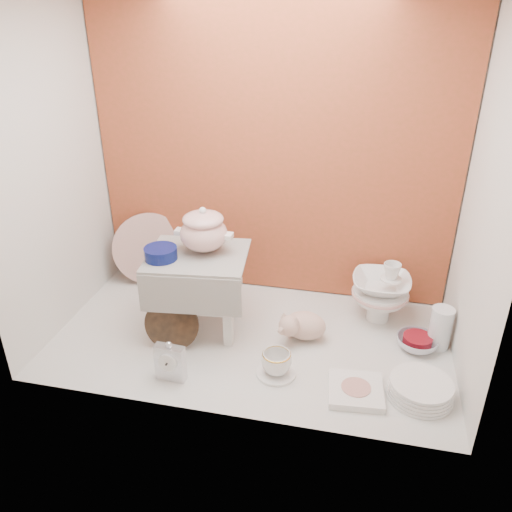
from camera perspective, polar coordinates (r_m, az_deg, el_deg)
The scene contains 17 objects.
ground at distance 2.43m, azimuth -0.57°, elevation -9.04°, with size 1.80×1.80×0.00m, color silver.
niche_shell at distance 2.19m, azimuth 0.41°, elevation 13.90°, with size 1.86×1.03×1.53m.
step_stool at distance 2.41m, azimuth -6.26°, elevation -3.92°, with size 0.44×0.38×0.39m, color silver, non-canonical shape.
soup_tureen at distance 2.31m, azimuth -5.83°, elevation 2.95°, with size 0.25×0.25×0.21m, color white, non-canonical shape.
cobalt_bowl at distance 2.30m, azimuth -10.50°, elevation 0.31°, with size 0.15×0.15×0.05m, color #0A1350.
floral_platter at distance 2.85m, azimuth -11.70°, elevation 0.79°, with size 0.40×0.10×0.39m, color silver, non-canonical shape.
blue_white_vase at distance 2.70m, azimuth -7.54°, elevation -2.12°, with size 0.24×0.24×0.25m, color silver.
lacquer_tray at distance 2.33m, azimuth -9.31°, elevation -7.48°, with size 0.24×0.07×0.24m, color black, non-canonical shape.
mantel_clock at distance 2.17m, azimuth -9.48°, elevation -11.38°, with size 0.12×0.04×0.18m, color silver.
plush_pig at distance 2.39m, azimuth 5.44°, elevation -7.63°, with size 0.25×0.17×0.15m, color #CAA18E.
teacup_saucer at distance 2.22m, azimuth 2.25°, elevation -12.79°, with size 0.17×0.17×0.01m, color white.
gold_rim_teacup at distance 2.19m, azimuth 2.27°, elevation -11.68°, with size 0.13×0.13×0.10m, color white.
lattice_dish at distance 2.16m, azimuth 10.98°, elevation -14.40°, with size 0.21×0.21×0.03m, color white.
dinner_plate_stack at distance 2.19m, azimuth 17.76°, elevation -13.85°, with size 0.26×0.26×0.07m, color white.
crystal_bowl at distance 2.46m, azimuth 17.40°, elevation -9.14°, with size 0.18×0.18×0.06m, color silver.
clear_glass_vase at distance 2.46m, azimuth 19.73°, elevation -7.51°, with size 0.10×0.10×0.20m, color silver.
porcelain_tower at distance 2.54m, azimuth 13.61°, elevation -3.78°, with size 0.27×0.27×0.32m, color white, non-canonical shape.
Camera 1 is at (0.45, -1.91, 1.43)m, focal length 36.14 mm.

